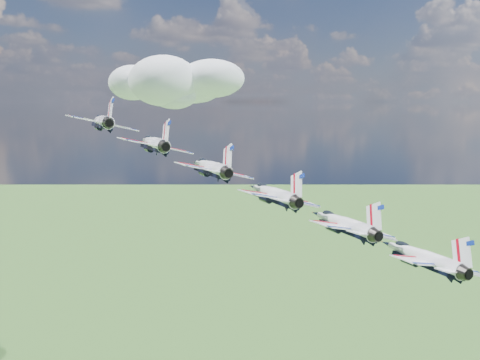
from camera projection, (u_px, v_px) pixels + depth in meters
name	position (u px, v px, depth m)	size (l,w,h in m)	color
cloud_far	(176.00, 87.00, 283.74)	(61.22, 48.10, 24.05)	white
jet_0	(101.00, 121.00, 95.96)	(11.86, 17.57, 5.25)	white
jet_1	(153.00, 143.00, 91.49)	(11.86, 17.57, 5.25)	white
jet_2	(209.00, 167.00, 87.02)	(11.86, 17.57, 5.25)	silver
jet_3	(272.00, 194.00, 82.55)	(11.86, 17.57, 5.25)	silver
jet_4	(342.00, 223.00, 78.08)	(11.86, 17.57, 5.25)	white
jet_5	(421.00, 256.00, 73.60)	(11.86, 17.57, 5.25)	white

